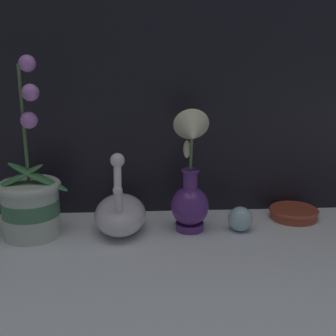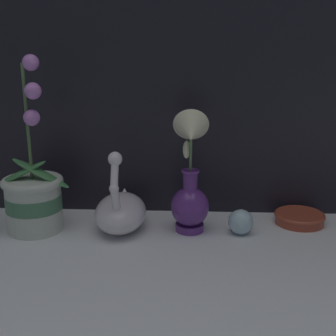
% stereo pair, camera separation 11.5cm
% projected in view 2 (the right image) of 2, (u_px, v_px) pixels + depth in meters
% --- Properties ---
extents(ground_plane, '(2.80, 2.80, 0.00)m').
position_uv_depth(ground_plane, '(173.00, 253.00, 1.07)').
color(ground_plane, white).
extents(orchid_potted_plant, '(0.19, 0.15, 0.44)m').
position_uv_depth(orchid_potted_plant, '(34.00, 195.00, 1.17)').
color(orchid_potted_plant, beige).
rests_on(orchid_potted_plant, ground_plane).
extents(swan_figurine, '(0.13, 0.21, 0.22)m').
position_uv_depth(swan_figurine, '(121.00, 210.00, 1.19)').
color(swan_figurine, white).
rests_on(swan_figurine, ground_plane).
extents(blue_vase, '(0.10, 0.13, 0.31)m').
position_uv_depth(blue_vase, '(190.00, 185.00, 1.15)').
color(blue_vase, '#602D7F').
rests_on(blue_vase, ground_plane).
extents(glass_sphere, '(0.06, 0.06, 0.06)m').
position_uv_depth(glass_sphere, '(241.00, 222.00, 1.17)').
color(glass_sphere, silver).
rests_on(glass_sphere, ground_plane).
extents(amber_dish, '(0.13, 0.13, 0.03)m').
position_uv_depth(amber_dish, '(300.00, 217.00, 1.24)').
color(amber_dish, '#A8422D').
rests_on(amber_dish, ground_plane).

